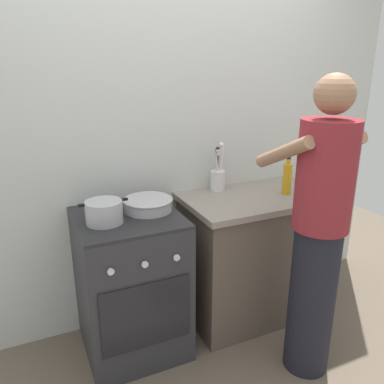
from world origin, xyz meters
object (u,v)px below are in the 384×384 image
(mixing_bowl, at_px, (148,204))
(oil_bottle, at_px, (287,178))
(pot, at_px, (104,212))
(utensil_crock, at_px, (218,176))
(person, at_px, (318,234))
(stove_range, at_px, (131,284))

(mixing_bowl, bearing_deg, oil_bottle, -5.34)
(pot, xyz_separation_m, utensil_crock, (0.85, 0.26, 0.04))
(person, bearing_deg, mixing_bowl, 140.14)
(mixing_bowl, height_order, utensil_crock, utensil_crock)
(mixing_bowl, distance_m, person, 0.99)
(stove_range, xyz_separation_m, person, (0.89, -0.59, 0.41))
(mixing_bowl, height_order, oil_bottle, oil_bottle)
(pot, height_order, oil_bottle, oil_bottle)
(stove_range, relative_size, pot, 3.32)
(oil_bottle, bearing_deg, person, -109.92)
(mixing_bowl, xyz_separation_m, person, (0.75, -0.63, -0.08))
(stove_range, relative_size, oil_bottle, 3.49)
(stove_range, relative_size, person, 0.53)
(mixing_bowl, relative_size, person, 0.18)
(pot, distance_m, person, 1.18)
(oil_bottle, bearing_deg, mixing_bowl, 174.66)
(pot, xyz_separation_m, oil_bottle, (1.23, -0.01, 0.05))
(mixing_bowl, bearing_deg, stove_range, -165.09)
(utensil_crock, xyz_separation_m, oil_bottle, (0.38, -0.26, 0.01))
(pot, xyz_separation_m, person, (1.03, -0.55, -0.10))
(utensil_crock, height_order, person, person)
(person, bearing_deg, stove_range, 146.47)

